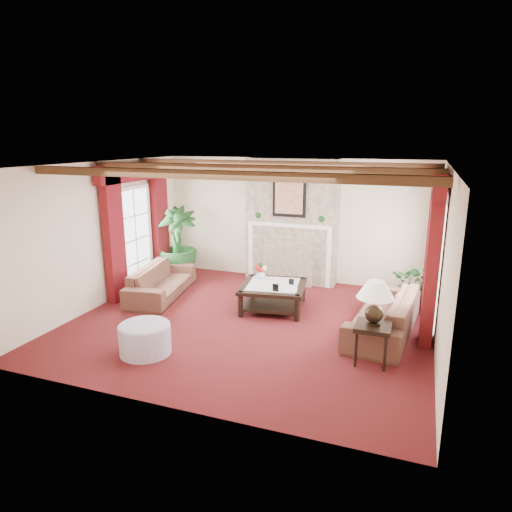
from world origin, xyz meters
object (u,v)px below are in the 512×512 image
at_px(side_table, 372,344).
at_px(ottoman, 145,339).
at_px(coffee_table, 273,297).
at_px(sofa_right, 384,307).
at_px(potted_palm, 177,258).
at_px(sofa_left, 161,276).

distance_m(side_table, ottoman, 3.31).
bearing_deg(ottoman, coffee_table, 62.91).
bearing_deg(sofa_right, potted_palm, -102.58).
relative_size(potted_palm, ottoman, 2.43).
bearing_deg(coffee_table, ottoman, -126.03).
relative_size(potted_palm, side_table, 3.19).
xyz_separation_m(sofa_left, ottoman, (1.14, -2.32, -0.18)).
relative_size(sofa_left, sofa_right, 0.93).
xyz_separation_m(sofa_left, coffee_table, (2.36, 0.06, -0.16)).
height_order(potted_palm, ottoman, potted_palm).
distance_m(potted_palm, side_table, 5.37).
distance_m(sofa_left, sofa_right, 4.41).
bearing_deg(potted_palm, side_table, -29.98).
height_order(sofa_left, ottoman, sofa_left).
bearing_deg(sofa_right, side_table, 2.51).
xyz_separation_m(potted_palm, ottoman, (1.45, -3.54, -0.23)).
xyz_separation_m(sofa_left, potted_palm, (-0.31, 1.21, 0.05)).
xyz_separation_m(sofa_left, sofa_right, (4.40, -0.34, 0.04)).
bearing_deg(sofa_right, sofa_left, -88.77).
xyz_separation_m(coffee_table, side_table, (1.97, -1.53, 0.05)).
distance_m(coffee_table, side_table, 2.50).
distance_m(sofa_left, coffee_table, 2.37).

